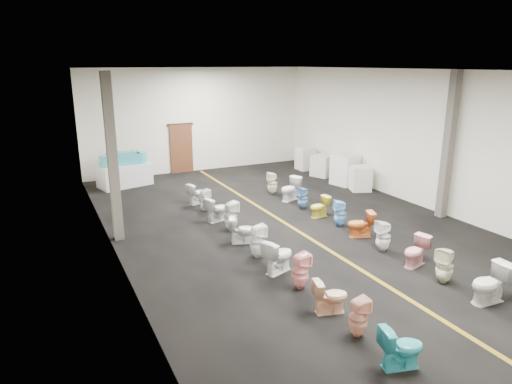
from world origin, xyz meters
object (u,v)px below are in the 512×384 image
Objects in this scene: appliance_crate_d at (305,158)px; toilet_left_5 at (258,241)px; toilet_left_4 at (278,256)px; toilet_right_10 at (272,183)px; toilet_right_8 at (303,198)px; toilet_left_3 at (300,271)px; appliance_crate_b at (345,170)px; toilet_left_10 at (197,193)px; toilet_right_7 at (320,207)px; appliance_crate_c at (323,166)px; toilet_left_0 at (401,347)px; toilet_left_7 at (231,216)px; toilet_right_4 at (383,236)px; toilet_right_3 at (416,251)px; toilet_left_1 at (358,317)px; toilet_right_1 at (490,284)px; toilet_right_5 at (361,224)px; appliance_crate_a at (360,178)px; toilet_left_9 at (205,200)px; toilet_right_9 at (290,189)px; toilet_left_8 at (217,209)px; toilet_right_6 at (340,213)px; display_table at (125,175)px; toilet_right_2 at (445,265)px; bathtub at (123,159)px; toilet_left_2 at (330,296)px; toilet_left_6 at (242,230)px.

appliance_crate_d is 10.00m from toilet_left_5.
toilet_left_5 is at bearing -16.91° from toilet_left_4.
toilet_right_10 reaches higher than toilet_left_4.
toilet_right_8 is 0.90× the size of toilet_right_10.
appliance_crate_d is at bearing -35.77° from toilet_left_3.
appliance_crate_b is 1.65× the size of toilet_left_10.
toilet_left_10 is (0.13, 4.97, -0.06)m from toilet_left_5.
toilet_right_7 is at bearing -118.11° from appliance_crate_d.
appliance_crate_c reaches higher than toilet_left_4.
toilet_left_7 reaches higher than toilet_left_0.
toilet_right_4 is at bearing 15.01° from toilet_right_10.
toilet_right_3 is (3.16, -2.11, -0.06)m from toilet_left_5.
toilet_right_1 is at bearing -92.16° from toilet_left_1.
toilet_right_1 is at bearing 20.34° from toilet_right_5.
appliance_crate_a is 1.25× the size of toilet_left_9.
toilet_right_7 is (3.11, 1.91, -0.09)m from toilet_left_5.
toilet_right_8 is (-3.17, -4.95, -0.13)m from appliance_crate_d.
toilet_left_0 is 0.96× the size of toilet_right_8.
appliance_crate_d reaches higher than toilet_right_9.
toilet_left_7 is (-6.10, -1.82, -0.03)m from appliance_crate_a.
toilet_right_9 reaches higher than toilet_left_10.
toilet_left_3 is 0.97× the size of toilet_right_1.
toilet_left_10 is at bearing -141.22° from toilet_right_7.
appliance_crate_d is 14.04m from toilet_left_0.
toilet_left_8 is 3.26m from toilet_right_9.
toilet_left_3 is 1.01× the size of toilet_right_6.
display_table is 2.71× the size of toilet_left_10.
toilet_right_2 is at bearing -169.50° from toilet_right_1.
appliance_crate_c is 6.26m from toilet_right_6.
display_table reaches higher than toilet_left_9.
toilet_left_5 is 2.06m from toilet_left_7.
bathtub is 2.29× the size of toilet_left_3.
appliance_crate_b is 6.71m from toilet_left_7.
toilet_left_1 reaches higher than toilet_left_0.
toilet_left_1 is at bearing 18.73° from toilet_left_0.
toilet_left_3 is 1.10× the size of toilet_left_9.
toilet_left_5 is (1.67, -8.44, -0.01)m from display_table.
toilet_right_5 is (3.10, 3.84, -0.00)m from toilet_left_1.
toilet_right_1 is at bearing -95.20° from toilet_left_2.
toilet_right_9 is (3.20, 3.89, -0.01)m from toilet_left_5.
toilet_left_7 is at bearing 14.99° from toilet_left_6.
toilet_left_3 is at bearing -80.32° from display_table.
bathtub is 2.18× the size of toilet_left_5.
toilet_left_4 is 3.66m from toilet_right_2.
appliance_crate_a is 2.53m from appliance_crate_c.
appliance_crate_c is 7.06m from toilet_left_8.
toilet_right_10 is at bearing -72.87° from toilet_left_8.
appliance_crate_c is 3.95m from toilet_right_9.
bathtub is at bearing 22.37° from toilet_left_0.
toilet_left_7 is 2.92m from toilet_left_10.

